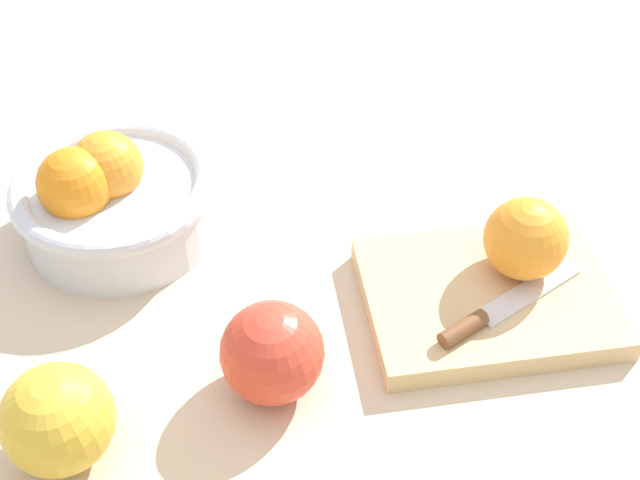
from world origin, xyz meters
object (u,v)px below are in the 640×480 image
Objects in this scene: knife at (492,312)px; apple_mid_center at (272,353)px; bowl at (112,197)px; apple_front_left at (58,419)px; cutting_board at (487,297)px; orange_on_board at (526,239)px.

knife is 1.60× the size of apple_mid_center.
bowl is 0.24m from apple_front_left.
orange_on_board is (0.03, 0.03, 0.05)m from cutting_board.
orange_on_board reaches higher than knife.
cutting_board is 0.03m from knife.
bowl reaches higher than apple_front_left.
cutting_board is (0.34, -0.07, -0.03)m from bowl.
cutting_board is at bearing -12.30° from bowl.
apple_mid_center is (-0.18, -0.09, 0.03)m from cutting_board.
knife is at bearing -116.83° from orange_on_board.
apple_front_left reaches higher than knife.
orange_on_board is at bearing 43.13° from cutting_board.
cutting_board is at bearing 26.86° from apple_front_left.
apple_front_left is at bearing -85.60° from bowl.
apple_mid_center is (-0.21, -0.12, -0.02)m from orange_on_board.
apple_front_left is at bearing -153.14° from cutting_board.
orange_on_board is at bearing 28.39° from apple_front_left.
apple_mid_center is at bearing -160.17° from knife.
cutting_board is at bearing 28.07° from apple_mid_center.
cutting_board is at bearing 88.28° from knife.
apple_mid_center is (-0.18, -0.06, 0.01)m from knife.
apple_mid_center is at bearing -151.93° from cutting_board.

